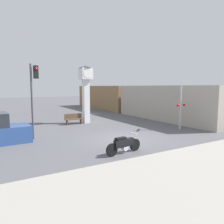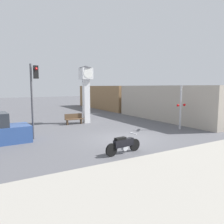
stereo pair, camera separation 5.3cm
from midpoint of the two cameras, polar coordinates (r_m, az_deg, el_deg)
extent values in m
plane|color=#56565B|center=(14.05, 3.02, -6.94)|extent=(120.00, 120.00, 0.00)
cube|color=#9E998E|center=(9.49, 26.27, -14.09)|extent=(36.00, 6.00, 0.10)
cylinder|color=black|center=(11.43, 5.87, -8.51)|extent=(0.64, 0.19, 0.63)
cylinder|color=black|center=(10.48, -0.19, -9.90)|extent=(0.64, 0.19, 0.63)
cube|color=black|center=(10.88, 2.99, -8.02)|extent=(1.18, 0.39, 0.38)
cube|color=black|center=(10.69, 2.14, -6.94)|extent=(0.62, 0.32, 0.11)
cylinder|color=silver|center=(10.98, 3.19, -9.30)|extent=(0.32, 0.25, 0.29)
cube|color=silver|center=(11.21, 5.49, -5.61)|extent=(0.13, 0.47, 0.04)
cube|color=white|center=(19.95, -6.88, 2.78)|extent=(0.53, 0.53, 3.94)
cube|color=white|center=(19.94, -6.98, 9.90)|extent=(1.01, 1.01, 1.01)
cylinder|color=white|center=(19.47, -6.37, 9.99)|extent=(0.81, 0.02, 0.81)
cone|color=#333338|center=(19.98, -7.01, 11.63)|extent=(1.22, 1.22, 0.20)
cube|color=#ADA393|center=(22.34, 14.28, 2.35)|extent=(2.80, 12.75, 3.40)
cube|color=olive|center=(33.17, -2.14, 3.90)|extent=(2.80, 12.75, 3.40)
cylinder|color=#47474C|center=(14.44, -20.27, 2.46)|extent=(0.12, 0.12, 4.69)
cube|color=black|center=(14.49, -19.38, 9.82)|extent=(0.28, 0.24, 0.80)
sphere|color=red|center=(14.35, -19.29, 10.66)|extent=(0.16, 0.16, 0.16)
cylinder|color=#B7B7BC|center=(17.69, 17.37, 1.20)|extent=(0.14, 0.14, 3.42)
cube|color=white|center=(17.62, 17.53, 5.61)|extent=(0.82, 0.82, 0.14)
sphere|color=red|center=(17.39, 16.73, 1.70)|extent=(0.20, 0.20, 0.20)
sphere|color=red|center=(17.90, 18.26, 1.78)|extent=(0.20, 0.20, 0.20)
cube|color=brown|center=(19.46, -9.97, -1.86)|extent=(1.60, 0.44, 0.08)
cube|color=brown|center=(19.61, -10.18, -1.07)|extent=(1.60, 0.06, 0.44)
cube|color=brown|center=(19.29, -11.74, -2.71)|extent=(0.08, 0.35, 0.41)
cube|color=brown|center=(19.73, -8.21, -2.43)|extent=(0.08, 0.35, 0.41)
camera|label=1|loc=(0.03, -90.10, -0.01)|focal=35.00mm
camera|label=2|loc=(0.03, 89.90, 0.01)|focal=35.00mm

